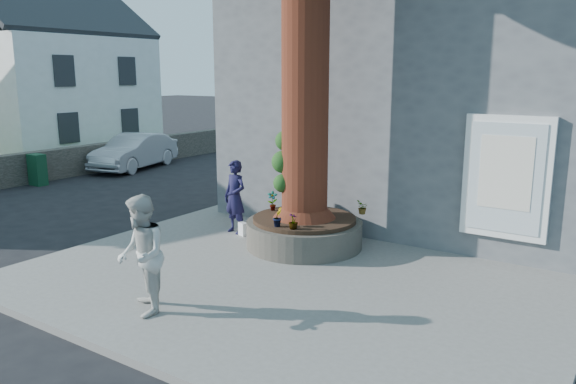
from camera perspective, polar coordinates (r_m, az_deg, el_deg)
The scene contains 15 objects.
ground at distance 10.27m, azimuth -8.21°, elevation -8.15°, with size 120.00×120.00×0.00m, color black.
pavement at distance 10.15m, azimuth 2.00°, elevation -7.91°, with size 9.00×8.00×0.12m, color slate.
yellow_line at distance 13.03m, azimuth -15.31°, elevation -4.08°, with size 0.10×30.00×0.01m, color yellow.
stone_shop at distance 14.87m, azimuth 18.41°, elevation 10.02°, with size 10.30×8.30×6.30m.
planter at distance 11.20m, azimuth 1.66°, elevation -4.09°, with size 2.30×2.30×0.60m.
cottage_far at distance 27.54m, azimuth -23.43°, elevation 11.60°, with size 7.30×7.40×8.75m.
man at distance 12.09m, azimuth -5.40°, elevation -0.50°, with size 0.58×0.38×1.58m, color #141233.
woman at distance 8.26m, azimuth -14.69°, elevation -6.25°, with size 0.84×0.66×1.73m, color beige.
shopping_bag at distance 12.01m, azimuth -4.60°, elevation -3.77°, with size 0.20×0.12×0.28m, color white.
car_silver at distance 21.74m, azimuth -15.33°, elevation 4.00°, with size 1.38×3.96×1.31m, color #A7A9AE.
a_board_sign at distance 19.58m, azimuth -24.11°, elevation 2.08°, with size 0.55×0.36×1.00m, color #103B22.
plant_a at distance 11.62m, azimuth -1.60°, elevation -0.90°, with size 0.21×0.15×0.41m, color gray.
plant_b at distance 10.42m, azimuth -1.06°, elevation -2.55°, with size 0.20×0.19×0.36m, color gray.
plant_c at distance 10.24m, azimuth 0.54°, elevation -2.98°, with size 0.17×0.17×0.30m, color gray.
plant_d at distance 11.41m, azimuth 7.58°, elevation -1.56°, with size 0.25×0.23×0.28m, color gray.
Camera 1 is at (6.51, -7.12, 3.51)m, focal length 35.00 mm.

